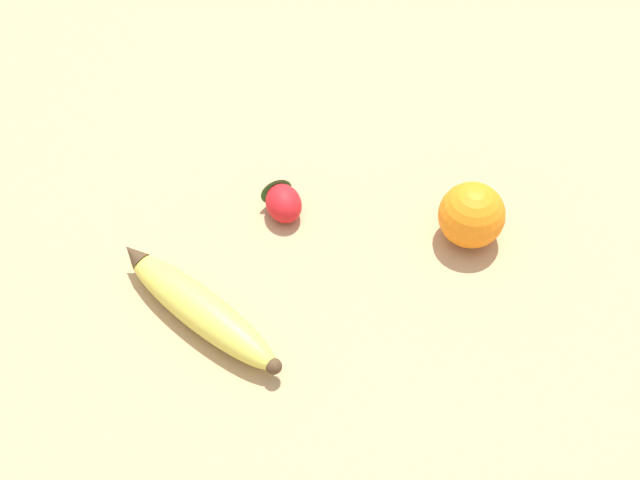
{
  "coord_description": "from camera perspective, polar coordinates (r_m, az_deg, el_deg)",
  "views": [
    {
      "loc": [
        0.22,
        -0.56,
        0.72
      ],
      "look_at": [
        0.05,
        -0.03,
        0.03
      ],
      "focal_mm": 50.0,
      "sensor_mm": 36.0,
      "label": 1
    }
  ],
  "objects": [
    {
      "name": "banana",
      "position": [
        0.86,
        -7.75,
        -4.34
      ],
      "size": [
        0.2,
        0.11,
        0.04
      ],
      "rotation": [
        0.0,
        0.0,
        2.73
      ],
      "color": "#DBCC4C",
      "rests_on": "ground_plane"
    },
    {
      "name": "orange",
      "position": [
        0.91,
        9.68,
        1.58
      ],
      "size": [
        0.07,
        0.07,
        0.07
      ],
      "color": "orange",
      "rests_on": "ground_plane"
    },
    {
      "name": "strawberry",
      "position": [
        0.93,
        -2.52,
        2.54
      ],
      "size": [
        0.06,
        0.06,
        0.04
      ],
      "rotation": [
        0.0,
        0.0,
        2.27
      ],
      "color": "red",
      "rests_on": "ground_plane"
    },
    {
      "name": "ground_plane",
      "position": [
        0.94,
        -2.45,
        1.29
      ],
      "size": [
        3.0,
        3.0,
        0.0
      ],
      "primitive_type": "plane",
      "color": "tan"
    }
  ]
}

